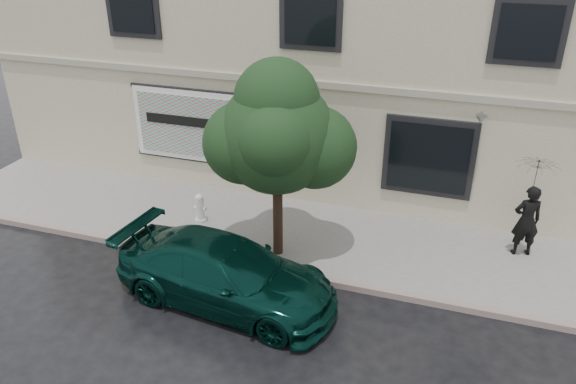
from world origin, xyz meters
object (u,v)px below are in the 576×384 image
(car, at_px, (226,273))
(street_tree, at_px, (277,137))
(pedestrian, at_px, (526,221))
(fire_hydrant, at_px, (200,208))

(car, height_order, street_tree, street_tree)
(car, height_order, pedestrian, pedestrian)
(pedestrian, bearing_deg, street_tree, 0.04)
(pedestrian, bearing_deg, car, 13.79)
(pedestrian, bearing_deg, fire_hydrant, -10.70)
(street_tree, height_order, fire_hydrant, street_tree)
(street_tree, bearing_deg, car, -104.40)
(car, relative_size, pedestrian, 2.70)
(car, distance_m, fire_hydrant, 3.38)
(car, bearing_deg, fire_hydrant, 42.57)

